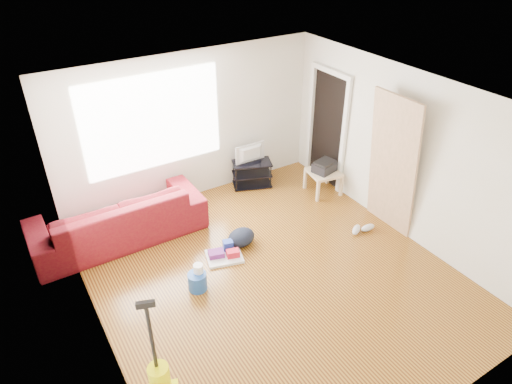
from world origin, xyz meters
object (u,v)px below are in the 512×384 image
sofa (122,237)px  side_table (324,175)px  tv_stand (252,173)px  cleaning_tray (225,254)px  bucket (198,288)px  backpack (241,244)px

sofa → side_table: (3.45, -0.58, 0.35)m
tv_stand → cleaning_tray: 2.05m
bucket → sofa: bearing=107.5°
tv_stand → bucket: tv_stand is taller
tv_stand → side_table: bearing=-21.2°
bucket → backpack: bearing=28.4°
sofa → cleaning_tray: 1.68m
bucket → cleaning_tray: cleaning_tray is taller
cleaning_tray → sofa: bearing=132.2°
sofa → bucket: 1.71m
tv_stand → side_table: 1.28m
backpack → side_table: bearing=-1.4°
tv_stand → side_table: size_ratio=1.33×
sofa → bucket: bearing=107.5°
tv_stand → backpack: bearing=-105.9°
sofa → cleaning_tray: bearing=132.2°
bucket → backpack: size_ratio=0.58×
side_table → bucket: side_table is taller
sofa → backpack: size_ratio=5.78×
backpack → sofa: bearing=126.9°
side_table → bucket: (-2.94, -1.05, -0.35)m
bucket → cleaning_tray: 0.73m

